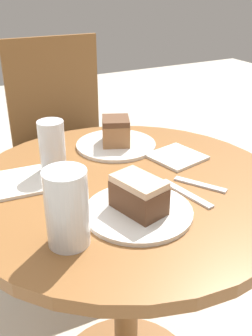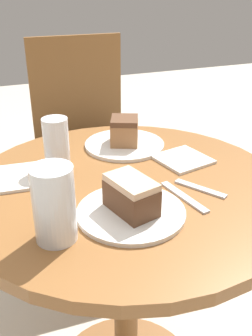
{
  "view_description": "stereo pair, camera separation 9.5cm",
  "coord_description": "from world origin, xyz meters",
  "px_view_note": "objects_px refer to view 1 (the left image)",
  "views": [
    {
      "loc": [
        -0.4,
        -0.75,
        1.21
      ],
      "look_at": [
        0.0,
        0.0,
        0.78
      ],
      "focal_mm": 42.0,
      "sensor_mm": 36.0,
      "label": 1
    },
    {
      "loc": [
        -0.31,
        -0.79,
        1.21
      ],
      "look_at": [
        0.0,
        0.0,
        0.78
      ],
      "focal_mm": 42.0,
      "sensor_mm": 36.0,
      "label": 2
    }
  ],
  "objects_px": {
    "cake_slice_near": "(139,195)",
    "glass_lemonade": "(67,212)",
    "plate_far": "(116,145)",
    "cake_slice_far": "(116,131)",
    "plate_near": "(138,212)",
    "glass_water": "(52,150)",
    "chair": "(67,147)"
  },
  "relations": [
    {
      "from": "cake_slice_near",
      "to": "glass_lemonade",
      "type": "distance_m",
      "value": 0.17
    },
    {
      "from": "plate_far",
      "to": "cake_slice_far",
      "type": "xyz_separation_m",
      "value": [
        0.0,
        0.0,
        0.04
      ]
    },
    {
      "from": "plate_near",
      "to": "plate_far",
      "type": "xyz_separation_m",
      "value": [
        0.12,
        0.35,
        0.0
      ]
    },
    {
      "from": "plate_far",
      "to": "glass_water",
      "type": "bearing_deg",
      "value": -160.36
    },
    {
      "from": "plate_near",
      "to": "glass_lemonade",
      "type": "height_order",
      "value": "glass_lemonade"
    },
    {
      "from": "cake_slice_near",
      "to": "cake_slice_far",
      "type": "bearing_deg",
      "value": 70.94
    },
    {
      "from": "chair",
      "to": "glass_lemonade",
      "type": "relative_size",
      "value": 6.28
    },
    {
      "from": "chair",
      "to": "glass_water",
      "type": "bearing_deg",
      "value": -109.17
    },
    {
      "from": "plate_near",
      "to": "glass_water",
      "type": "distance_m",
      "value": 0.29
    },
    {
      "from": "chair",
      "to": "cake_slice_near",
      "type": "height_order",
      "value": "chair"
    },
    {
      "from": "plate_near",
      "to": "glass_lemonade",
      "type": "bearing_deg",
      "value": -171.46
    },
    {
      "from": "glass_water",
      "to": "glass_lemonade",
      "type": "bearing_deg",
      "value": -103.15
    },
    {
      "from": "plate_far",
      "to": "glass_water",
      "type": "relative_size",
      "value": 1.69
    },
    {
      "from": "chair",
      "to": "plate_far",
      "type": "xyz_separation_m",
      "value": [
        -0.04,
        -0.58,
        0.24
      ]
    },
    {
      "from": "cake_slice_near",
      "to": "glass_lemonade",
      "type": "bearing_deg",
      "value": -171.46
    },
    {
      "from": "plate_near",
      "to": "glass_lemonade",
      "type": "relative_size",
      "value": 1.52
    },
    {
      "from": "plate_far",
      "to": "cake_slice_near",
      "type": "relative_size",
      "value": 1.83
    },
    {
      "from": "plate_far",
      "to": "cake_slice_far",
      "type": "bearing_deg",
      "value": 0.0
    },
    {
      "from": "chair",
      "to": "glass_water",
      "type": "height_order",
      "value": "chair"
    },
    {
      "from": "chair",
      "to": "glass_water",
      "type": "xyz_separation_m",
      "value": [
        -0.26,
        -0.65,
        0.3
      ]
    },
    {
      "from": "glass_water",
      "to": "plate_near",
      "type": "bearing_deg",
      "value": -70.39
    },
    {
      "from": "chair",
      "to": "glass_water",
      "type": "distance_m",
      "value": 0.76
    },
    {
      "from": "chair",
      "to": "plate_far",
      "type": "distance_m",
      "value": 0.62
    },
    {
      "from": "plate_near",
      "to": "plate_far",
      "type": "distance_m",
      "value": 0.37
    },
    {
      "from": "glass_water",
      "to": "cake_slice_near",
      "type": "bearing_deg",
      "value": -70.39
    },
    {
      "from": "glass_lemonade",
      "to": "cake_slice_near",
      "type": "bearing_deg",
      "value": 8.54
    },
    {
      "from": "chair",
      "to": "plate_far",
      "type": "height_order",
      "value": "chair"
    },
    {
      "from": "plate_near",
      "to": "cake_slice_near",
      "type": "bearing_deg",
      "value": 75.96
    },
    {
      "from": "plate_near",
      "to": "cake_slice_far",
      "type": "height_order",
      "value": "cake_slice_far"
    },
    {
      "from": "plate_near",
      "to": "cake_slice_far",
      "type": "distance_m",
      "value": 0.37
    },
    {
      "from": "plate_near",
      "to": "plate_far",
      "type": "relative_size",
      "value": 0.99
    },
    {
      "from": "chair",
      "to": "glass_lemonade",
      "type": "height_order",
      "value": "chair"
    }
  ]
}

